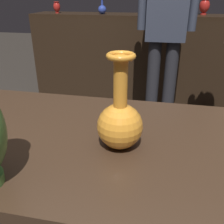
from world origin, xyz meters
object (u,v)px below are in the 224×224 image
at_px(vase_centerpiece, 120,121).
at_px(shelf_vase_right, 204,6).
at_px(shelf_vase_left, 102,9).
at_px(shelf_vase_far_left, 57,7).
at_px(visitor_center_back, 167,20).

xyz_separation_m(vase_centerpiece, shelf_vase_right, (0.47, 2.30, 0.19)).
height_order(shelf_vase_left, shelf_vase_far_left, shelf_vase_left).
bearing_deg(visitor_center_back, shelf_vase_right, -117.64).
relative_size(vase_centerpiece, shelf_vase_far_left, 2.32).
bearing_deg(shelf_vase_left, visitor_center_back, -40.70).
bearing_deg(shelf_vase_left, shelf_vase_right, 7.63).
distance_m(shelf_vase_right, shelf_vase_left, 1.05).
distance_m(shelf_vase_left, shelf_vase_far_left, 0.52).
bearing_deg(visitor_center_back, shelf_vase_left, -41.34).
bearing_deg(shelf_vase_right, visitor_center_back, -117.01).
relative_size(vase_centerpiece, visitor_center_back, 0.16).
relative_size(shelf_vase_left, visitor_center_back, 0.10).
distance_m(shelf_vase_right, shelf_vase_far_left, 1.56).
bearing_deg(shelf_vase_far_left, shelf_vase_right, 3.96).
relative_size(vase_centerpiece, shelf_vase_left, 1.67).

